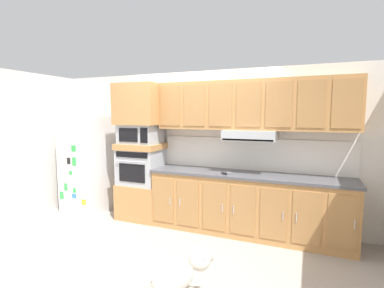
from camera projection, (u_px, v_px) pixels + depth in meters
ground_plane at (174, 244)px, 3.99m from camera, size 9.60×9.60×0.00m
back_kitchen_wall at (202, 146)px, 4.88m from camera, size 6.20×0.12×2.50m
side_panel_left at (26, 146)px, 4.92m from camera, size 0.12×7.10×2.50m
refrigerator at (88, 164)px, 5.32m from camera, size 0.76×0.73×1.76m
oven_base_cabinet at (142, 200)px, 5.02m from camera, size 0.74×0.62×0.60m
built_in_oven at (141, 166)px, 4.95m from camera, size 0.70×0.62×0.60m
appliance_mid_shelf at (141, 146)px, 4.92m from camera, size 0.74×0.62×0.10m
microwave at (141, 134)px, 4.90m from camera, size 0.64×0.54×0.32m
appliance_upper_cabinet at (140, 104)px, 4.85m from camera, size 0.74×0.62×0.68m
lower_cabinet_run at (247, 205)px, 4.31m from camera, size 2.93×0.63×0.88m
countertop_slab at (248, 175)px, 4.26m from camera, size 2.97×0.64×0.04m
backsplash_panel at (252, 154)px, 4.50m from camera, size 2.97×0.02×0.50m
upper_cabinet_with_hood at (251, 107)px, 4.27m from camera, size 2.93×0.48×0.88m
screwdriver at (225, 173)px, 4.21m from camera, size 0.16×0.17×0.03m
dog at (180, 275)px, 2.53m from camera, size 0.48×0.70×0.58m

